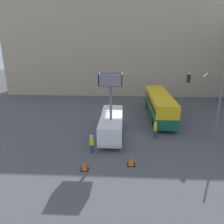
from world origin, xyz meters
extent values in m
plane|color=#4C4C4F|center=(0.00, 0.00, 0.00)|extent=(120.00, 120.00, 0.00)
cube|color=tan|center=(0.00, 23.36, 9.60)|extent=(44.00, 10.00, 19.20)
cube|color=white|center=(-0.63, 2.12, 1.45)|extent=(2.27, 2.23, 2.03)
cube|color=white|center=(-0.63, -1.59, 1.38)|extent=(2.27, 5.20, 1.88)
cube|color=red|center=(-0.63, -4.14, 0.59)|extent=(2.23, 0.10, 0.24)
cylinder|color=black|center=(-1.62, 2.12, 0.48)|extent=(0.30, 0.97, 0.97)
cylinder|color=black|center=(0.35, 2.12, 0.48)|extent=(0.30, 0.97, 0.97)
cylinder|color=black|center=(-1.62, -1.59, 0.48)|extent=(0.30, 0.97, 0.97)
cylinder|color=black|center=(0.35, -1.59, 0.48)|extent=(0.30, 0.97, 0.97)
cylinder|color=slate|center=(-0.63, -1.59, 4.06)|extent=(0.24, 0.24, 3.47)
cube|color=brown|center=(-0.63, -1.59, 5.84)|extent=(2.21, 1.74, 0.10)
cube|color=slate|center=(-1.70, -1.59, 6.42)|extent=(0.08, 1.74, 1.05)
cube|color=slate|center=(0.43, -1.59, 6.42)|extent=(0.08, 1.74, 1.05)
cube|color=slate|center=(-0.63, -0.76, 6.42)|extent=(2.21, 0.08, 1.05)
cube|color=slate|center=(-0.63, -2.43, 6.42)|extent=(2.21, 0.08, 1.05)
cube|color=#145638|center=(5.42, 6.40, 1.07)|extent=(2.57, 12.35, 1.24)
cube|color=yellow|center=(5.42, 6.40, 2.45)|extent=(2.57, 12.35, 1.52)
cube|color=black|center=(5.42, 6.40, 2.23)|extent=(2.59, 11.86, 0.67)
cylinder|color=black|center=(4.28, 10.23, 0.53)|extent=(0.30, 1.07, 1.07)
cylinder|color=black|center=(6.55, 10.23, 0.53)|extent=(0.30, 1.07, 1.07)
cylinder|color=black|center=(4.28, 2.57, 0.53)|extent=(0.30, 1.07, 1.07)
cylinder|color=black|center=(6.55, 2.57, 0.53)|extent=(0.30, 1.07, 1.07)
cylinder|color=slate|center=(10.23, -0.59, 3.46)|extent=(0.18, 0.18, 6.93)
cylinder|color=slate|center=(8.78, 0.12, 6.63)|extent=(1.52, 2.96, 0.13)
cube|color=black|center=(7.33, 0.82, 6.18)|extent=(0.43, 0.43, 0.90)
sphere|color=red|center=(7.33, 0.82, 6.43)|extent=(0.20, 0.20, 0.20)
cylinder|color=navy|center=(-2.24, -4.24, 0.40)|extent=(0.32, 0.32, 0.80)
cylinder|color=yellow|center=(-2.24, -4.24, 1.11)|extent=(0.38, 0.38, 0.63)
sphere|color=tan|center=(-2.24, -4.24, 1.53)|extent=(0.22, 0.22, 0.22)
sphere|color=white|center=(-2.24, -4.24, 1.63)|extent=(0.23, 0.23, 0.23)
cylinder|color=navy|center=(4.01, -0.62, 0.42)|extent=(0.32, 0.32, 0.83)
cylinder|color=yellow|center=(4.01, -0.62, 1.16)|extent=(0.38, 0.38, 0.66)
sphere|color=tan|center=(4.01, -0.62, 1.60)|extent=(0.23, 0.23, 0.23)
sphere|color=white|center=(4.01, -0.62, 1.70)|extent=(0.24, 0.24, 0.24)
cube|color=black|center=(-2.41, -7.18, 0.01)|extent=(0.62, 0.62, 0.03)
cone|color=#F25B0F|center=(-2.41, -7.18, 0.35)|extent=(0.49, 0.49, 0.70)
cube|color=black|center=(1.31, -6.25, 0.01)|extent=(0.67, 0.67, 0.03)
cone|color=#F25B0F|center=(1.31, -6.25, 0.38)|extent=(0.53, 0.53, 0.76)
camera|label=1|loc=(0.59, -22.22, 9.63)|focal=35.00mm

